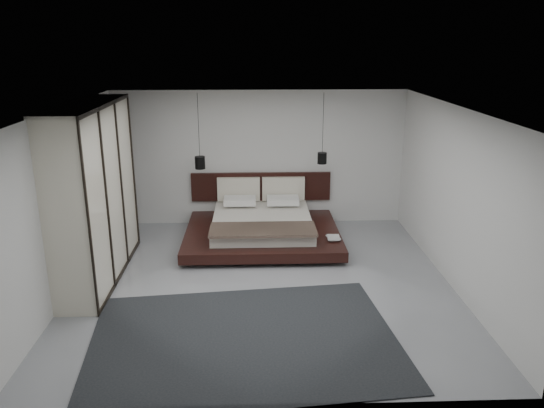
{
  "coord_description": "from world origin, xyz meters",
  "views": [
    {
      "loc": [
        -0.15,
        -7.8,
        3.78
      ],
      "look_at": [
        0.19,
        1.2,
        0.96
      ],
      "focal_mm": 35.0,
      "sensor_mm": 36.0,
      "label": 1
    }
  ],
  "objects_px": {
    "pendant_right": "(322,158)",
    "wardrobe": "(93,193)",
    "bed": "(262,226)",
    "rug": "(244,340)",
    "pendant_left": "(200,162)",
    "lattice_screen": "(110,170)"
  },
  "relations": [
    {
      "from": "bed",
      "to": "rug",
      "type": "relative_size",
      "value": 0.73
    },
    {
      "from": "pendant_right",
      "to": "wardrobe",
      "type": "relative_size",
      "value": 0.48
    },
    {
      "from": "pendant_left",
      "to": "wardrobe",
      "type": "xyz_separation_m",
      "value": [
        -1.52,
        -1.95,
        -0.04
      ]
    },
    {
      "from": "rug",
      "to": "pendant_left",
      "type": "bearing_deg",
      "value": 102.37
    },
    {
      "from": "pendant_right",
      "to": "wardrobe",
      "type": "height_order",
      "value": "wardrobe"
    },
    {
      "from": "rug",
      "to": "pendant_right",
      "type": "bearing_deg",
      "value": 69.74
    },
    {
      "from": "bed",
      "to": "rug",
      "type": "height_order",
      "value": "bed"
    },
    {
      "from": "pendant_left",
      "to": "wardrobe",
      "type": "relative_size",
      "value": 0.51
    },
    {
      "from": "bed",
      "to": "wardrobe",
      "type": "xyz_separation_m",
      "value": [
        -2.72,
        -1.48,
        1.12
      ]
    },
    {
      "from": "lattice_screen",
      "to": "rug",
      "type": "bearing_deg",
      "value": -57.3
    },
    {
      "from": "lattice_screen",
      "to": "rug",
      "type": "height_order",
      "value": "lattice_screen"
    },
    {
      "from": "lattice_screen",
      "to": "pendant_left",
      "type": "xyz_separation_m",
      "value": [
        1.77,
        -0.07,
        0.16
      ]
    },
    {
      "from": "pendant_left",
      "to": "wardrobe",
      "type": "height_order",
      "value": "wardrobe"
    },
    {
      "from": "pendant_left",
      "to": "rug",
      "type": "xyz_separation_m",
      "value": [
        0.89,
        -4.08,
        -1.45
      ]
    },
    {
      "from": "bed",
      "to": "pendant_right",
      "type": "relative_size",
      "value": 2.11
    },
    {
      "from": "pendant_left",
      "to": "rug",
      "type": "height_order",
      "value": "pendant_left"
    },
    {
      "from": "pendant_left",
      "to": "pendant_right",
      "type": "bearing_deg",
      "value": -0.0
    },
    {
      "from": "lattice_screen",
      "to": "bed",
      "type": "distance_m",
      "value": 3.18
    },
    {
      "from": "wardrobe",
      "to": "pendant_left",
      "type": "bearing_deg",
      "value": 52.09
    },
    {
      "from": "bed",
      "to": "pendant_right",
      "type": "distance_m",
      "value": 1.79
    },
    {
      "from": "bed",
      "to": "pendant_right",
      "type": "bearing_deg",
      "value": 21.53
    },
    {
      "from": "pendant_left",
      "to": "wardrobe",
      "type": "bearing_deg",
      "value": -127.91
    }
  ]
}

